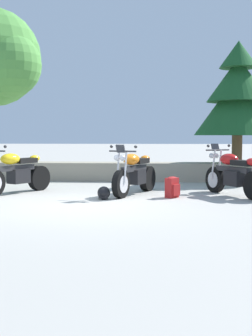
{
  "coord_description": "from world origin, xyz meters",
  "views": [
    {
      "loc": [
        1.56,
        -8.71,
        1.39
      ],
      "look_at": [
        0.88,
        1.2,
        0.65
      ],
      "focal_mm": 47.75,
      "sensor_mm": 36.0,
      "label": 1
    }
  ],
  "objects_px": {
    "motorcycle_yellow_near_left": "(16,173)",
    "rider_backpack": "(172,187)",
    "pine_tree_mid_right": "(238,96)",
    "motorcycle_red_far_right": "(234,175)",
    "motorcycle_orange_centre": "(134,174)",
    "rider_helmet": "(104,193)"
  },
  "relations": [
    {
      "from": "motorcycle_orange_centre",
      "to": "motorcycle_red_far_right",
      "type": "distance_m",
      "value": 2.27
    },
    {
      "from": "motorcycle_red_far_right",
      "to": "rider_helmet",
      "type": "bearing_deg",
      "value": -165.64
    },
    {
      "from": "motorcycle_orange_centre",
      "to": "motorcycle_red_far_right",
      "type": "bearing_deg",
      "value": -2.79
    },
    {
      "from": "motorcycle_yellow_near_left",
      "to": "rider_backpack",
      "type": "height_order",
      "value": "motorcycle_yellow_near_left"
    },
    {
      "from": "motorcycle_red_far_right",
      "to": "pine_tree_mid_right",
      "type": "bearing_deg",
      "value": 78.9
    },
    {
      "from": "motorcycle_red_far_right",
      "to": "rider_backpack",
      "type": "xyz_separation_m",
      "value": [
        -1.4,
        -0.38,
        -0.24
      ]
    },
    {
      "from": "motorcycle_red_far_right",
      "to": "rider_helmet",
      "type": "height_order",
      "value": "motorcycle_red_far_right"
    },
    {
      "from": "motorcycle_yellow_near_left",
      "to": "motorcycle_red_far_right",
      "type": "xyz_separation_m",
      "value": [
        5.07,
        -0.07,
        0.0
      ]
    },
    {
      "from": "rider_backpack",
      "to": "rider_helmet",
      "type": "bearing_deg",
      "value": -166.3
    },
    {
      "from": "rider_backpack",
      "to": "rider_helmet",
      "type": "relative_size",
      "value": 1.68
    },
    {
      "from": "rider_helmet",
      "to": "motorcycle_yellow_near_left",
      "type": "bearing_deg",
      "value": 159.65
    },
    {
      "from": "motorcycle_orange_centre",
      "to": "pine_tree_mid_right",
      "type": "height_order",
      "value": "pine_tree_mid_right"
    },
    {
      "from": "motorcycle_red_far_right",
      "to": "rider_backpack",
      "type": "height_order",
      "value": "motorcycle_red_far_right"
    },
    {
      "from": "motorcycle_yellow_near_left",
      "to": "pine_tree_mid_right",
      "type": "bearing_deg",
      "value": 28.78
    },
    {
      "from": "motorcycle_red_far_right",
      "to": "pine_tree_mid_right",
      "type": "distance_m",
      "value": 3.85
    },
    {
      "from": "rider_backpack",
      "to": "pine_tree_mid_right",
      "type": "relative_size",
      "value": 0.13
    },
    {
      "from": "motorcycle_yellow_near_left",
      "to": "rider_backpack",
      "type": "relative_size",
      "value": 3.96
    },
    {
      "from": "motorcycle_yellow_near_left",
      "to": "motorcycle_red_far_right",
      "type": "relative_size",
      "value": 0.99
    },
    {
      "from": "motorcycle_yellow_near_left",
      "to": "rider_backpack",
      "type": "bearing_deg",
      "value": -6.98
    },
    {
      "from": "motorcycle_red_far_right",
      "to": "rider_helmet",
      "type": "relative_size",
      "value": 6.74
    },
    {
      "from": "motorcycle_red_far_right",
      "to": "pine_tree_mid_right",
      "type": "height_order",
      "value": "pine_tree_mid_right"
    },
    {
      "from": "pine_tree_mid_right",
      "to": "rider_backpack",
      "type": "bearing_deg",
      "value": -119.58
    }
  ]
}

